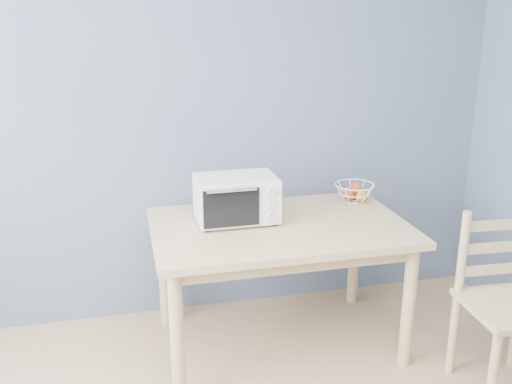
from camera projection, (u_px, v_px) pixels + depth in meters
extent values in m
cube|color=slate|center=(177.00, 112.00, 3.38)|extent=(4.00, 0.01, 2.60)
cube|color=tan|center=(279.00, 227.00, 3.15)|extent=(1.40, 0.90, 0.04)
cylinder|color=tan|center=(177.00, 336.00, 2.78)|extent=(0.07, 0.07, 0.71)
cylinder|color=tan|center=(408.00, 307.00, 3.06)|extent=(0.07, 0.07, 0.71)
cylinder|color=tan|center=(164.00, 272.00, 3.47)|extent=(0.07, 0.07, 0.71)
cylinder|color=tan|center=(354.00, 253.00, 3.74)|extent=(0.07, 0.07, 0.71)
cube|color=silver|center=(236.00, 198.00, 3.14)|extent=(0.44, 0.30, 0.25)
cube|color=black|center=(226.00, 199.00, 3.13)|extent=(0.29, 0.26, 0.19)
cube|color=black|center=(231.00, 208.00, 2.98)|extent=(0.30, 0.01, 0.21)
cylinder|color=silver|center=(232.00, 191.00, 2.94)|extent=(0.27, 0.02, 0.01)
cube|color=silver|center=(271.00, 204.00, 3.04)|extent=(0.12, 0.01, 0.23)
cylinder|color=black|center=(207.00, 230.00, 3.03)|extent=(0.02, 0.02, 0.01)
cylinder|color=black|center=(274.00, 224.00, 3.12)|extent=(0.02, 0.02, 0.01)
cylinder|color=black|center=(200.00, 216.00, 3.24)|extent=(0.02, 0.02, 0.01)
cylinder|color=black|center=(264.00, 211.00, 3.33)|extent=(0.02, 0.02, 0.01)
cylinder|color=silver|center=(271.00, 192.00, 3.01)|extent=(0.04, 0.02, 0.04)
cylinder|color=silver|center=(271.00, 205.00, 3.03)|extent=(0.04, 0.02, 0.04)
cylinder|color=silver|center=(271.00, 217.00, 3.05)|extent=(0.04, 0.02, 0.04)
torus|color=white|center=(355.00, 185.00, 3.47)|extent=(0.28, 0.28, 0.01)
torus|color=white|center=(354.00, 193.00, 3.49)|extent=(0.22, 0.22, 0.01)
torus|color=white|center=(354.00, 201.00, 3.51)|extent=(0.13, 0.13, 0.01)
sphere|color=red|center=(349.00, 195.00, 3.50)|extent=(0.08, 0.08, 0.08)
sphere|color=orange|center=(361.00, 196.00, 3.49)|extent=(0.07, 0.07, 0.07)
sphere|color=#DD9F56|center=(352.00, 193.00, 3.54)|extent=(0.07, 0.07, 0.07)
sphere|color=red|center=(356.00, 188.00, 3.48)|extent=(0.07, 0.07, 0.07)
cube|color=tan|center=(512.00, 307.00, 2.81)|extent=(0.46, 0.46, 0.03)
cylinder|color=tan|center=(492.00, 376.00, 2.68)|extent=(0.05, 0.05, 0.46)
cylinder|color=tan|center=(453.00, 334.00, 3.03)|extent=(0.05, 0.05, 0.46)
cylinder|color=tan|center=(463.00, 255.00, 2.89)|extent=(0.05, 0.05, 0.46)
cube|color=tan|center=(494.00, 269.00, 2.95)|extent=(0.37, 0.04, 0.05)
cube|color=tan|center=(497.00, 247.00, 2.91)|extent=(0.37, 0.04, 0.05)
cube|color=tan|center=(500.00, 225.00, 2.87)|extent=(0.37, 0.04, 0.05)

